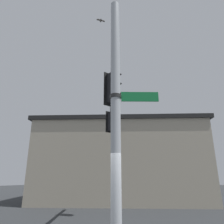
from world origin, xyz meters
name	(u,v)px	position (x,y,z in m)	size (l,w,h in m)	color
signal_pole	(116,122)	(0.00, 0.00, 3.16)	(0.22, 0.22, 6.33)	#ADB2B7
mast_arm	(112,90)	(-2.51, -3.33, 5.70)	(0.19, 0.19, 8.34)	#ADB2B7
traffic_light_nearest_pole	(114,88)	(-1.30, -1.71, 4.91)	(0.54, 0.49, 1.31)	black
traffic_light_mid_inner	(112,121)	(-4.06, -5.37, 4.91)	(0.54, 0.49, 1.31)	black
street_name_sign	(128,97)	(-0.23, 0.17, 3.75)	(0.90, 0.72, 0.22)	#147238
bird_flying	(101,20)	(-1.62, -3.05, 8.84)	(0.37, 0.23, 0.09)	#4C4742
storefront_building	(120,161)	(-8.56, -10.01, 3.09)	(14.71, 14.04, 6.15)	#A89E89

